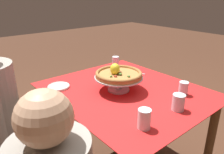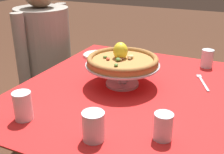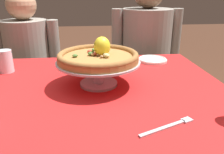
{
  "view_description": "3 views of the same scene",
  "coord_description": "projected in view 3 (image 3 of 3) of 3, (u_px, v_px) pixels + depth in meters",
  "views": [
    {
      "loc": [
        -1.06,
        1.01,
        1.44
      ],
      "look_at": [
        0.05,
        0.09,
        0.88
      ],
      "focal_mm": 35.18,
      "sensor_mm": 36.0,
      "label": 1
    },
    {
      "loc": [
        -1.1,
        -0.44,
        1.33
      ],
      "look_at": [
        0.03,
        0.09,
        0.8
      ],
      "focal_mm": 44.97,
      "sensor_mm": 36.0,
      "label": 2
    },
    {
      "loc": [
        -0.01,
        -0.86,
        1.14
      ],
      "look_at": [
        0.09,
        0.01,
        0.81
      ],
      "focal_mm": 36.64,
      "sensor_mm": 36.0,
      "label": 3
    }
  ],
  "objects": [
    {
      "name": "dining_table",
      "position": [
        92.0,
        113.0,
        0.98
      ],
      "size": [
        1.15,
        0.98,
        0.76
      ],
      "color": "brown",
      "rests_on": "ground"
    },
    {
      "name": "side_plate",
      "position": [
        152.0,
        60.0,
        1.3
      ],
      "size": [
        0.16,
        0.16,
        0.02
      ],
      "color": "white",
      "rests_on": "dining_table"
    },
    {
      "name": "water_glass_back_left",
      "position": [
        6.0,
        62.0,
        1.12
      ],
      "size": [
        0.07,
        0.07,
        0.11
      ],
      "color": "white",
      "rests_on": "dining_table"
    },
    {
      "name": "diner_left",
      "position": [
        31.0,
        76.0,
        1.71
      ],
      "size": [
        0.47,
        0.33,
        1.15
      ],
      "color": "maroon",
      "rests_on": "ground"
    },
    {
      "name": "pizza_stand",
      "position": [
        98.0,
        68.0,
        0.95
      ],
      "size": [
        0.35,
        0.35,
        0.11
      ],
      "color": "#B7B7C1",
      "rests_on": "dining_table"
    },
    {
      "name": "dinner_fork",
      "position": [
        170.0,
        126.0,
        0.68
      ],
      "size": [
        0.19,
        0.09,
        0.01
      ],
      "color": "#B7B7C1",
      "rests_on": "dining_table"
    },
    {
      "name": "diner_right",
      "position": [
        145.0,
        62.0,
        1.8
      ],
      "size": [
        0.53,
        0.38,
        1.24
      ],
      "color": "#1E3833",
      "rests_on": "ground"
    },
    {
      "name": "pizza",
      "position": [
        98.0,
        56.0,
        0.94
      ],
      "size": [
        0.33,
        0.33,
        0.1
      ],
      "color": "#AD753D",
      "rests_on": "pizza_stand"
    }
  ]
}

